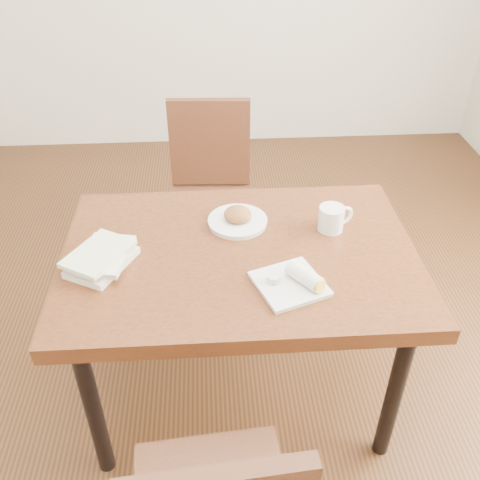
{
  "coord_description": "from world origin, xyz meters",
  "views": [
    {
      "loc": [
        -0.1,
        -1.51,
        1.9
      ],
      "look_at": [
        0.0,
        0.0,
        0.8
      ],
      "focal_mm": 40.0,
      "sensor_mm": 36.0,
      "label": 1
    }
  ],
  "objects": [
    {
      "name": "table",
      "position": [
        0.0,
        0.0,
        0.67
      ],
      "size": [
        1.26,
        0.86,
        0.75
      ],
      "color": "#5E2916",
      "rests_on": "ground"
    },
    {
      "name": "chair_far",
      "position": [
        -0.1,
        0.82,
        0.55
      ],
      "size": [
        0.44,
        0.44,
        0.95
      ],
      "color": "#492215",
      "rests_on": "ground"
    },
    {
      "name": "plate_scone",
      "position": [
        0.0,
        0.18,
        0.77
      ],
      "size": [
        0.23,
        0.23,
        0.07
      ],
      "color": "white",
      "rests_on": "table"
    },
    {
      "name": "coffee_mug",
      "position": [
        0.35,
        0.12,
        0.8
      ],
      "size": [
        0.14,
        0.1,
        0.1
      ],
      "color": "white",
      "rests_on": "table"
    },
    {
      "name": "ground",
      "position": [
        0.0,
        0.0,
        -0.01
      ],
      "size": [
        4.0,
        5.0,
        0.01
      ],
      "primitive_type": "cube",
      "color": "#472814",
      "rests_on": "ground"
    },
    {
      "name": "plate_burrito",
      "position": [
        0.16,
        -0.2,
        0.77
      ],
      "size": [
        0.27,
        0.27,
        0.07
      ],
      "color": "white",
      "rests_on": "table"
    },
    {
      "name": "book_stack",
      "position": [
        -0.47,
        -0.04,
        0.78
      ],
      "size": [
        0.26,
        0.28,
        0.06
      ],
      "color": "white",
      "rests_on": "table"
    }
  ]
}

